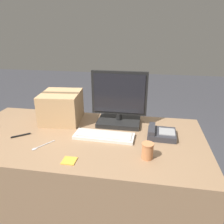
{
  "coord_description": "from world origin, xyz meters",
  "views": [
    {
      "loc": [
        0.47,
        -1.38,
        1.51
      ],
      "look_at": [
        0.21,
        0.13,
        0.91
      ],
      "focal_mm": 35.0,
      "sensor_mm": 36.0,
      "label": 1
    }
  ],
  "objects_px": {
    "cardboard_box": "(61,107)",
    "sticky_note_pad": "(69,161)",
    "paper_cup_right": "(147,151)",
    "desk_phone": "(161,133)",
    "spoon": "(40,147)",
    "monitor": "(119,104)",
    "pen_marker": "(21,135)",
    "keyboard": "(104,136)"
  },
  "relations": [
    {
      "from": "keyboard",
      "to": "cardboard_box",
      "type": "relative_size",
      "value": 1.24
    },
    {
      "from": "monitor",
      "to": "cardboard_box",
      "type": "bearing_deg",
      "value": -177.83
    },
    {
      "from": "keyboard",
      "to": "cardboard_box",
      "type": "height_order",
      "value": "cardboard_box"
    },
    {
      "from": "keyboard",
      "to": "monitor",
      "type": "bearing_deg",
      "value": 76.26
    },
    {
      "from": "cardboard_box",
      "to": "keyboard",
      "type": "bearing_deg",
      "value": -30.04
    },
    {
      "from": "desk_phone",
      "to": "cardboard_box",
      "type": "bearing_deg",
      "value": 171.21
    },
    {
      "from": "spoon",
      "to": "paper_cup_right",
      "type": "bearing_deg",
      "value": 121.86
    },
    {
      "from": "monitor",
      "to": "sticky_note_pad",
      "type": "relative_size",
      "value": 5.4
    },
    {
      "from": "keyboard",
      "to": "sticky_note_pad",
      "type": "xyz_separation_m",
      "value": [
        -0.15,
        -0.33,
        -0.01
      ]
    },
    {
      "from": "monitor",
      "to": "pen_marker",
      "type": "relative_size",
      "value": 3.83
    },
    {
      "from": "monitor",
      "to": "desk_phone",
      "type": "bearing_deg",
      "value": -28.06
    },
    {
      "from": "paper_cup_right",
      "to": "spoon",
      "type": "relative_size",
      "value": 0.66
    },
    {
      "from": "keyboard",
      "to": "pen_marker",
      "type": "bearing_deg",
      "value": -169.96
    },
    {
      "from": "desk_phone",
      "to": "monitor",
      "type": "bearing_deg",
      "value": 154.13
    },
    {
      "from": "desk_phone",
      "to": "sticky_note_pad",
      "type": "distance_m",
      "value": 0.69
    },
    {
      "from": "desk_phone",
      "to": "paper_cup_right",
      "type": "relative_size",
      "value": 2.02
    },
    {
      "from": "paper_cup_right",
      "to": "sticky_note_pad",
      "type": "relative_size",
      "value": 1.26
    },
    {
      "from": "monitor",
      "to": "desk_phone",
      "type": "distance_m",
      "value": 0.4
    },
    {
      "from": "monitor",
      "to": "paper_cup_right",
      "type": "distance_m",
      "value": 0.55
    },
    {
      "from": "spoon",
      "to": "pen_marker",
      "type": "height_order",
      "value": "pen_marker"
    },
    {
      "from": "pen_marker",
      "to": "desk_phone",
      "type": "bearing_deg",
      "value": -29.37
    },
    {
      "from": "cardboard_box",
      "to": "pen_marker",
      "type": "distance_m",
      "value": 0.4
    },
    {
      "from": "pen_marker",
      "to": "spoon",
      "type": "bearing_deg",
      "value": -68.36
    },
    {
      "from": "desk_phone",
      "to": "pen_marker",
      "type": "xyz_separation_m",
      "value": [
        -1.01,
        -0.17,
        -0.02
      ]
    },
    {
      "from": "pen_marker",
      "to": "sticky_note_pad",
      "type": "distance_m",
      "value": 0.52
    },
    {
      "from": "monitor",
      "to": "cardboard_box",
      "type": "distance_m",
      "value": 0.49
    },
    {
      "from": "desk_phone",
      "to": "cardboard_box",
      "type": "height_order",
      "value": "cardboard_box"
    },
    {
      "from": "desk_phone",
      "to": "keyboard",
      "type": "bearing_deg",
      "value": -166.61
    },
    {
      "from": "monitor",
      "to": "desk_phone",
      "type": "xyz_separation_m",
      "value": [
        0.33,
        -0.18,
        -0.14
      ]
    },
    {
      "from": "cardboard_box",
      "to": "sticky_note_pad",
      "type": "bearing_deg",
      "value": -64.88
    },
    {
      "from": "paper_cup_right",
      "to": "cardboard_box",
      "type": "xyz_separation_m",
      "value": [
        -0.73,
        0.46,
        0.07
      ]
    },
    {
      "from": "paper_cup_right",
      "to": "spoon",
      "type": "bearing_deg",
      "value": 178.85
    },
    {
      "from": "paper_cup_right",
      "to": "spoon",
      "type": "distance_m",
      "value": 0.71
    },
    {
      "from": "keyboard",
      "to": "pen_marker",
      "type": "relative_size",
      "value": 3.82
    },
    {
      "from": "spoon",
      "to": "pen_marker",
      "type": "bearing_deg",
      "value": -86.71
    },
    {
      "from": "spoon",
      "to": "cardboard_box",
      "type": "distance_m",
      "value": 0.46
    },
    {
      "from": "cardboard_box",
      "to": "desk_phone",
      "type": "bearing_deg",
      "value": -10.98
    },
    {
      "from": "monitor",
      "to": "pen_marker",
      "type": "bearing_deg",
      "value": -153.33
    },
    {
      "from": "paper_cup_right",
      "to": "keyboard",
      "type": "bearing_deg",
      "value": 145.01
    },
    {
      "from": "monitor",
      "to": "keyboard",
      "type": "bearing_deg",
      "value": -105.8
    },
    {
      "from": "monitor",
      "to": "paper_cup_right",
      "type": "bearing_deg",
      "value": -63.15
    },
    {
      "from": "pen_marker",
      "to": "monitor",
      "type": "bearing_deg",
      "value": -11.97
    }
  ]
}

